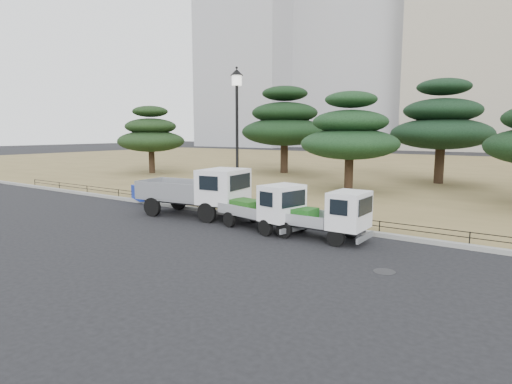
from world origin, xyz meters
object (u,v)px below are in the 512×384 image
Objects in this scene: truck_kei_rear at (326,215)px; truck_kei_front at (265,207)px; street_lamp at (237,117)px; tarp_pile at (146,191)px; truck_large at (198,190)px.

truck_kei_front is at bearing 179.93° from truck_kei_rear.
truck_kei_rear is at bearing -18.79° from street_lamp.
tarp_pile is (-6.32, 0.09, -3.88)m from street_lamp.
truck_kei_front is 4.82m from street_lamp.
street_lamp is 7.41m from tarp_pile.
truck_kei_front reaches higher than truck_kei_rear.
street_lamp is (1.22, 1.30, 3.23)m from truck_large.
tarp_pile is at bearing 179.55° from truck_kei_front.
truck_kei_front is at bearing -33.41° from street_lamp.
truck_large is at bearing -133.10° from street_lamp.
street_lamp is (-2.74, 1.80, 3.53)m from truck_kei_front.
tarp_pile is at bearing 157.48° from truck_large.
truck_kei_front is (3.95, -0.50, -0.30)m from truck_large.
truck_large is at bearing -175.87° from truck_kei_front.
truck_large is 4.00m from truck_kei_front.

